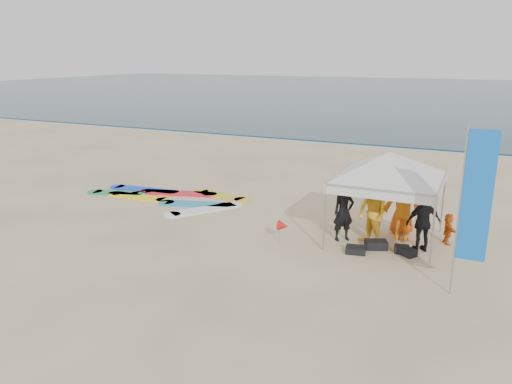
{
  "coord_description": "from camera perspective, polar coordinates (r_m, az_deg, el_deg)",
  "views": [
    {
      "loc": [
        5.25,
        -9.59,
        4.91
      ],
      "look_at": [
        -0.38,
        2.6,
        1.2
      ],
      "focal_mm": 35.0,
      "sensor_mm": 36.0,
      "label": 1
    }
  ],
  "objects": [
    {
      "name": "canopy_tent",
      "position": [
        13.45,
        15.12,
        4.41
      ],
      "size": [
        3.75,
        3.75,
        2.83
      ],
      "color": "#A5A5A8",
      "rests_on": "ground"
    },
    {
      "name": "feather_flag",
      "position": [
        10.85,
        23.76,
        -0.71
      ],
      "size": [
        0.61,
        0.04,
        3.63
      ],
      "color": "#A5A5A8",
      "rests_on": "ground"
    },
    {
      "name": "gear_pile",
      "position": [
        13.31,
        14.09,
        -6.24
      ],
      "size": [
        1.77,
        1.02,
        0.22
      ],
      "color": "black",
      "rests_on": "ground"
    },
    {
      "name": "shoreline_foam",
      "position": [
        28.71,
        13.93,
        5.15
      ],
      "size": [
        160.0,
        1.2,
        0.01
      ],
      "primitive_type": "cube",
      "color": "silver",
      "rests_on": "ground"
    },
    {
      "name": "person_black_a",
      "position": [
        13.69,
        9.98,
        -2.28
      ],
      "size": [
        0.69,
        0.66,
        1.59
      ],
      "primitive_type": "imported",
      "rotation": [
        0.0,
        0.0,
        0.69
      ],
      "color": "black",
      "rests_on": "ground"
    },
    {
      "name": "marker_pennant",
      "position": [
        13.34,
        3.14,
        -3.91
      ],
      "size": [
        0.28,
        0.28,
        0.64
      ],
      "color": "#A5A5A8",
      "rests_on": "ground"
    },
    {
      "name": "person_seated",
      "position": [
        14.31,
        21.11,
        -3.93
      ],
      "size": [
        0.47,
        0.82,
        0.84
      ],
      "primitive_type": "imported",
      "rotation": [
        0.0,
        0.0,
        1.88
      ],
      "color": "#D45812",
      "rests_on": "ground"
    },
    {
      "name": "person_yellow",
      "position": [
        13.46,
        13.14,
        -2.41
      ],
      "size": [
        1.08,
        1.04,
        1.76
      ],
      "primitive_type": "imported",
      "rotation": [
        0.0,
        0.0,
        -0.63
      ],
      "color": "yellow",
      "rests_on": "ground"
    },
    {
      "name": "person_orange_b",
      "position": [
        14.58,
        16.43,
        -1.21
      ],
      "size": [
        1.02,
        0.86,
        1.78
      ],
      "primitive_type": "imported",
      "rotation": [
        0.0,
        0.0,
        3.54
      ],
      "color": "#DB4D13",
      "rests_on": "ground"
    },
    {
      "name": "ocean",
      "position": [
        69.96,
        20.78,
        10.47
      ],
      "size": [
        160.0,
        84.0,
        0.08
      ],
      "primitive_type": "cube",
      "color": "#0C2633",
      "rests_on": "ground"
    },
    {
      "name": "person_orange_a",
      "position": [
        14.07,
        16.58,
        -1.49
      ],
      "size": [
        1.29,
        0.79,
        1.94
      ],
      "primitive_type": "imported",
      "rotation": [
        0.0,
        0.0,
        3.08
      ],
      "color": "orange",
      "rests_on": "ground"
    },
    {
      "name": "person_black_b",
      "position": [
        13.43,
        18.57,
        -3.31
      ],
      "size": [
        0.98,
        0.81,
        1.56
      ],
      "primitive_type": "imported",
      "rotation": [
        0.0,
        0.0,
        3.71
      ],
      "color": "black",
      "rests_on": "ground"
    },
    {
      "name": "ground",
      "position": [
        11.99,
        -3.61,
        -8.77
      ],
      "size": [
        120.0,
        120.0,
        0.0
      ],
      "primitive_type": "plane",
      "color": "beige",
      "rests_on": "ground"
    },
    {
      "name": "surfboard_spread",
      "position": [
        17.9,
        -9.69,
        -0.59
      ],
      "size": [
        5.67,
        3.16,
        0.07
      ],
      "color": "red",
      "rests_on": "ground"
    }
  ]
}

